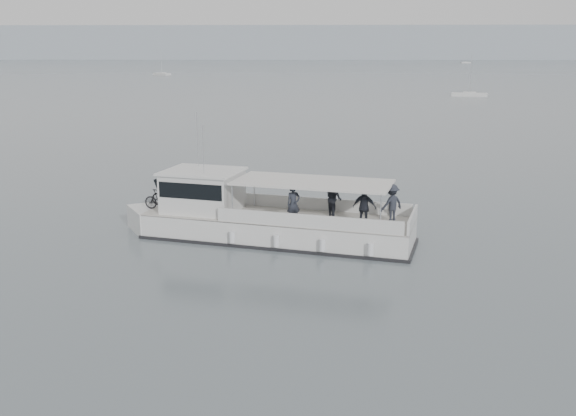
{
  "coord_description": "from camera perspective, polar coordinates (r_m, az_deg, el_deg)",
  "views": [
    {
      "loc": [
        -2.66,
        -30.17,
        9.03
      ],
      "look_at": [
        -3.47,
        -0.34,
        1.6
      ],
      "focal_mm": 40.0,
      "sensor_mm": 36.0,
      "label": 1
    }
  ],
  "objects": [
    {
      "name": "moored_fleet",
      "position": [
        186.98,
        -5.24,
        11.26
      ],
      "size": [
        360.82,
        372.09,
        9.02
      ],
      "color": "silver",
      "rests_on": "ground"
    },
    {
      "name": "headland",
      "position": [
        590.2,
        1.86,
        14.45
      ],
      "size": [
        1400.0,
        90.0,
        28.0
      ],
      "primitive_type": "cube",
      "color": "#939EA8",
      "rests_on": "ground"
    },
    {
      "name": "ground",
      "position": [
        31.61,
        6.32,
        -2.71
      ],
      "size": [
        1400.0,
        1400.0,
        0.0
      ],
      "primitive_type": "plane",
      "color": "#50585E",
      "rests_on": "ground"
    },
    {
      "name": "tour_boat",
      "position": [
        31.32,
        -3.17,
        -0.86
      ],
      "size": [
        14.74,
        6.91,
        6.2
      ],
      "rotation": [
        0.0,
        0.0,
        -0.27
      ],
      "color": "silver",
      "rests_on": "ground"
    }
  ]
}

